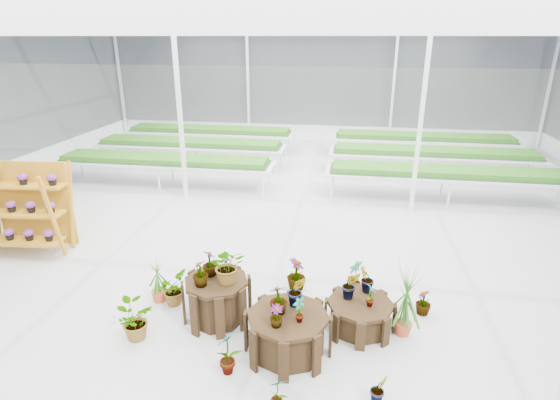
# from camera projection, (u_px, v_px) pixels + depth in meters

# --- Properties ---
(ground_plane) EXTENTS (24.00, 24.00, 0.00)m
(ground_plane) POSITION_uv_depth(u_px,v_px,m) (266.00, 283.00, 7.90)
(ground_plane) COLOR gray
(ground_plane) RESTS_ON ground
(greenhouse_shell) EXTENTS (18.00, 24.00, 4.50)m
(greenhouse_shell) POSITION_uv_depth(u_px,v_px,m) (265.00, 164.00, 7.11)
(greenhouse_shell) COLOR white
(greenhouse_shell) RESTS_ON ground
(steel_frame) EXTENTS (18.00, 24.00, 4.50)m
(steel_frame) POSITION_uv_depth(u_px,v_px,m) (265.00, 164.00, 7.11)
(steel_frame) COLOR silver
(steel_frame) RESTS_ON ground
(nursery_benches) EXTENTS (16.00, 7.00, 0.84)m
(nursery_benches) POSITION_uv_depth(u_px,v_px,m) (307.00, 158.00, 14.41)
(nursery_benches) COLOR silver
(nursery_benches) RESTS_ON ground
(plinth_tall) EXTENTS (1.33, 1.33, 0.70)m
(plinth_tall) POSITION_uv_depth(u_px,v_px,m) (217.00, 299.00, 6.80)
(plinth_tall) COLOR black
(plinth_tall) RESTS_ON ground
(plinth_mid) EXTENTS (1.24, 1.24, 0.62)m
(plinth_mid) POSITION_uv_depth(u_px,v_px,m) (288.00, 333.00, 6.08)
(plinth_mid) COLOR black
(plinth_mid) RESTS_ON ground
(plinth_low) EXTENTS (1.05, 1.05, 0.46)m
(plinth_low) POSITION_uv_depth(u_px,v_px,m) (360.00, 315.00, 6.61)
(plinth_low) COLOR black
(plinth_low) RESTS_ON ground
(shelf_rack) EXTENTS (1.80, 1.07, 1.82)m
(shelf_rack) POSITION_uv_depth(u_px,v_px,m) (23.00, 210.00, 8.80)
(shelf_rack) COLOR #A66F15
(shelf_rack) RESTS_ON ground
(nursery_plants) EXTENTS (4.72, 3.06, 1.34)m
(nursery_plants) POSITION_uv_depth(u_px,v_px,m) (257.00, 293.00, 6.63)
(nursery_plants) COLOR #2A6019
(nursery_plants) RESTS_ON ground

